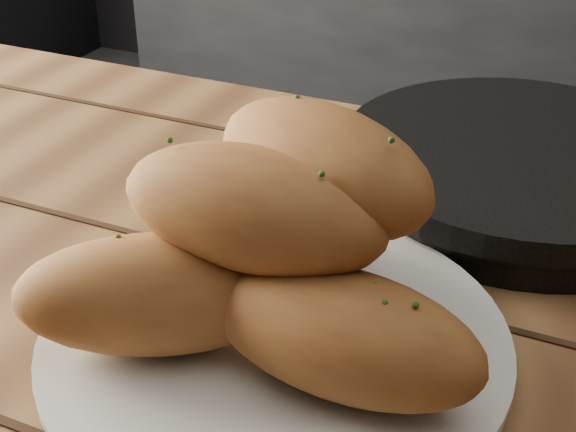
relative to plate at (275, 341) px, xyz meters
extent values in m
cube|color=brown|center=(-0.02, -0.02, -0.03)|extent=(1.57, 0.83, 0.04)
cylinder|color=silver|center=(0.00, 0.00, 0.00)|extent=(0.26, 0.26, 0.01)
cylinder|color=silver|center=(0.00, 0.00, 0.00)|extent=(0.29, 0.29, 0.01)
ellipsoid|color=#A5672E|center=(-0.06, -0.04, 0.04)|extent=(0.18, 0.14, 0.07)
ellipsoid|color=#A5672E|center=(0.05, -0.03, 0.04)|extent=(0.16, 0.08, 0.07)
ellipsoid|color=#A5672E|center=(-0.01, 0.06, 0.04)|extent=(0.12, 0.17, 0.07)
ellipsoid|color=#A5672E|center=(-0.01, -0.01, 0.10)|extent=(0.16, 0.08, 0.07)
ellipsoid|color=#A5672E|center=(0.02, 0.03, 0.11)|extent=(0.17, 0.12, 0.07)
cylinder|color=black|center=(0.10, 0.27, 0.01)|extent=(0.29, 0.29, 0.03)
cylinder|color=black|center=(0.10, 0.27, 0.03)|extent=(0.30, 0.30, 0.02)
camera|label=1|loc=(0.17, -0.35, 0.32)|focal=50.00mm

